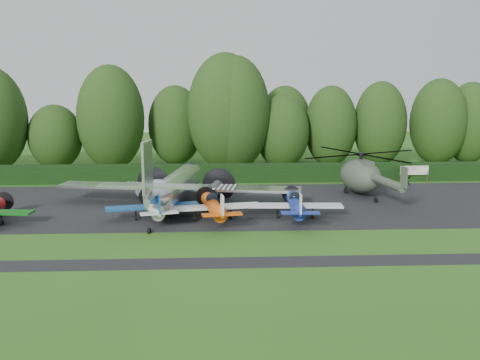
{
  "coord_description": "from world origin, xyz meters",
  "views": [
    {
      "loc": [
        3.11,
        -37.7,
        11.17
      ],
      "look_at": [
        5.32,
        8.74,
        2.5
      ],
      "focal_mm": 40.0,
      "sensor_mm": 36.0,
      "label": 1
    }
  ],
  "objects_px": {
    "transport_plane": "(176,186)",
    "sign_board": "(414,171)",
    "light_plane_orange": "(213,206)",
    "helicopter": "(361,173)",
    "light_plane_white": "(153,206)",
    "light_plane_blue": "(295,205)"
  },
  "relations": [
    {
      "from": "light_plane_white",
      "to": "light_plane_orange",
      "type": "xyz_separation_m",
      "value": [
        4.86,
        -0.69,
        0.06
      ]
    },
    {
      "from": "transport_plane",
      "to": "light_plane_white",
      "type": "relative_size",
      "value": 2.79
    },
    {
      "from": "transport_plane",
      "to": "sign_board",
      "type": "distance_m",
      "value": 28.04
    },
    {
      "from": "light_plane_orange",
      "to": "light_plane_blue",
      "type": "xyz_separation_m",
      "value": [
        6.67,
        0.28,
        -0.02
      ]
    },
    {
      "from": "transport_plane",
      "to": "light_plane_white",
      "type": "bearing_deg",
      "value": -119.85
    },
    {
      "from": "light_plane_blue",
      "to": "sign_board",
      "type": "height_order",
      "value": "light_plane_blue"
    },
    {
      "from": "light_plane_orange",
      "to": "helicopter",
      "type": "xyz_separation_m",
      "value": [
        14.45,
        9.28,
        1.0
      ]
    },
    {
      "from": "transport_plane",
      "to": "light_plane_blue",
      "type": "xyz_separation_m",
      "value": [
        10.0,
        -4.58,
        -0.74
      ]
    },
    {
      "from": "light_plane_white",
      "to": "sign_board",
      "type": "bearing_deg",
      "value": 42.8
    },
    {
      "from": "transport_plane",
      "to": "sign_board",
      "type": "bearing_deg",
      "value": 13.66
    },
    {
      "from": "light_plane_orange",
      "to": "helicopter",
      "type": "bearing_deg",
      "value": 42.52
    },
    {
      "from": "light_plane_white",
      "to": "sign_board",
      "type": "distance_m",
      "value": 31.26
    },
    {
      "from": "light_plane_orange",
      "to": "sign_board",
      "type": "distance_m",
      "value": 27.52
    },
    {
      "from": "light_plane_white",
      "to": "light_plane_blue",
      "type": "bearing_deg",
      "value": 11.4
    },
    {
      "from": "transport_plane",
      "to": "sign_board",
      "type": "xyz_separation_m",
      "value": [
        25.72,
        11.16,
        -0.75
      ]
    },
    {
      "from": "transport_plane",
      "to": "light_plane_white",
      "type": "xyz_separation_m",
      "value": [
        -1.52,
        -4.17,
        -0.78
      ]
    },
    {
      "from": "transport_plane",
      "to": "helicopter",
      "type": "height_order",
      "value": "transport_plane"
    },
    {
      "from": "transport_plane",
      "to": "light_plane_orange",
      "type": "relative_size",
      "value": 2.67
    },
    {
      "from": "sign_board",
      "to": "light_plane_white",
      "type": "bearing_deg",
      "value": -148.1
    },
    {
      "from": "light_plane_white",
      "to": "light_plane_blue",
      "type": "xyz_separation_m",
      "value": [
        11.52,
        -0.41,
        0.03
      ]
    },
    {
      "from": "transport_plane",
      "to": "light_plane_white",
      "type": "height_order",
      "value": "transport_plane"
    },
    {
      "from": "light_plane_white",
      "to": "light_plane_blue",
      "type": "distance_m",
      "value": 11.53
    }
  ]
}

